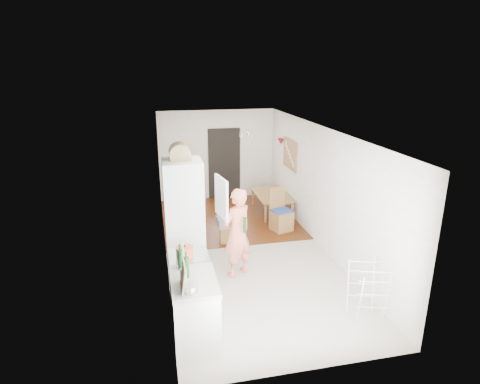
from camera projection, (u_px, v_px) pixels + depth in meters
name	position (u px, v px, depth m)	size (l,w,h in m)	color
room_shell	(245.00, 193.00, 7.91)	(3.20, 7.00, 2.50)	white
floor	(245.00, 250.00, 8.29)	(3.20, 7.00, 0.01)	#B8AE9C
wood_floor_overlay	(228.00, 218.00, 10.01)	(3.20, 3.30, 0.01)	#512E11
sage_wall_panel	(166.00, 202.00, 5.55)	(0.02, 3.00, 1.30)	slate
tile_splashback	(171.00, 266.00, 5.25)	(0.02, 1.90, 0.50)	black
doorway_recess	(224.00, 164.00, 11.27)	(0.90, 0.04, 2.00)	black
base_cabinet	(195.00, 311.00, 5.53)	(0.60, 0.90, 0.86)	white
worktop	(194.00, 281.00, 5.39)	(0.62, 0.92, 0.06)	beige
range_cooker	(190.00, 282.00, 6.22)	(0.60, 0.60, 0.88)	white
cooker_top	(188.00, 256.00, 6.08)	(0.60, 0.60, 0.04)	#B9B8BB
fridge_housing	(184.00, 220.00, 6.98)	(0.66, 0.66, 2.15)	white
fridge_door	(221.00, 198.00, 6.68)	(0.56, 0.04, 0.70)	white
fridge_interior	(201.00, 193.00, 6.90)	(0.02, 0.52, 0.66)	white
pinboard	(290.00, 154.00, 9.91)	(0.03, 0.90, 0.70)	tan
pinboard_frame	(290.00, 154.00, 9.91)	(0.01, 0.94, 0.74)	olive
wall_sconce	(281.00, 141.00, 10.45)	(0.18, 0.18, 0.16)	maroon
person	(237.00, 225.00, 7.05)	(0.71, 0.46, 1.94)	#F07962
dining_table	(272.00, 205.00, 10.32)	(1.24, 0.69, 0.44)	olive
dining_chair	(282.00, 210.00, 9.14)	(0.42, 0.42, 0.99)	olive
stool	(227.00, 234.00, 8.63)	(0.29, 0.29, 0.38)	olive
grey_drape	(227.00, 222.00, 8.55)	(0.41, 0.41, 0.18)	gray
drying_rack	(367.00, 292.00, 5.98)	(0.45, 0.40, 0.87)	white
bread_bin	(180.00, 154.00, 6.70)	(0.38, 0.36, 0.20)	tan
red_casserole	(185.00, 252.00, 5.99)	(0.26, 0.26, 0.15)	#DC5627
steel_pan	(190.00, 288.00, 5.07)	(0.20, 0.20, 0.10)	#B9B8BB
held_bottle	(245.00, 225.00, 6.88)	(0.06, 0.06, 0.28)	#16411B
bottle_a	(186.00, 267.00, 5.39)	(0.07, 0.07, 0.30)	#16411B
bottle_b	(180.00, 259.00, 5.60)	(0.07, 0.07, 0.30)	#16411B
bottle_c	(183.00, 276.00, 5.25)	(0.09, 0.09, 0.21)	beige
pepper_mill_front	(180.00, 261.00, 5.66)	(0.05, 0.05, 0.20)	tan
pepper_mill_back	(182.00, 254.00, 5.81)	(0.07, 0.07, 0.24)	tan
chopping_boards	(183.00, 277.00, 5.06)	(0.04, 0.27, 0.37)	tan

